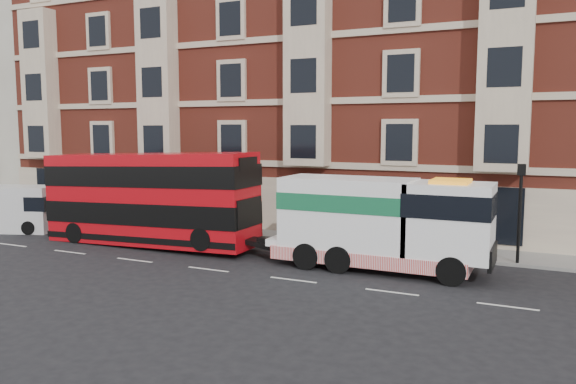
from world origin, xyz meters
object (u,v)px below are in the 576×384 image
at_px(double_decker_bus, 149,197).
at_px(pedestrian, 153,212).
at_px(box_van, 10,209).
at_px(tow_truck, 378,222).

height_order(double_decker_bus, pedestrian, double_decker_bus).
distance_m(double_decker_bus, pedestrian, 4.99).
bearing_deg(box_van, pedestrian, 9.80).
distance_m(tow_truck, pedestrian, 15.41).
bearing_deg(double_decker_bus, pedestrian, 126.36).
bearing_deg(pedestrian, tow_truck, 27.60).
bearing_deg(pedestrian, box_van, -108.48).
bearing_deg(tow_truck, double_decker_bus, 180.00).
bearing_deg(box_van, tow_truck, -19.09).
relative_size(tow_truck, box_van, 1.70).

